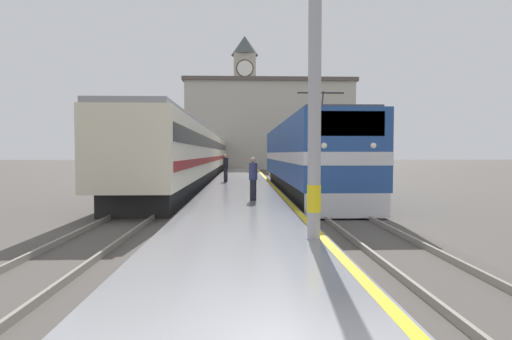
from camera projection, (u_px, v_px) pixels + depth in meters
name	position (u px, v px, depth m)	size (l,w,h in m)	color
ground_plane	(241.00, 180.00, 33.24)	(200.00, 200.00, 0.00)	#514C47
platform	(241.00, 182.00, 28.24)	(4.01, 140.00, 0.30)	gray
rail_track_near	(290.00, 184.00, 28.37)	(2.83, 140.00, 0.16)	#514C47
rail_track_far	(190.00, 184.00, 28.12)	(2.83, 140.00, 0.16)	#514C47
locomotive_train	(304.00, 157.00, 22.05)	(2.92, 18.73, 4.84)	black
passenger_train	(200.00, 154.00, 34.69)	(2.92, 45.08, 3.94)	black
catenary_mast	(317.00, 53.00, 8.67)	(2.14, 0.31, 8.32)	#9E9EA3
person_on_platform	(226.00, 167.00, 26.53)	(0.34, 0.34, 1.82)	#23232D
second_waiting_passenger	(253.00, 178.00, 16.04)	(0.34, 0.34, 1.74)	#23232D
clock_tower	(245.00, 97.00, 65.45)	(4.39, 4.39, 21.36)	#ADA393
station_building	(268.00, 126.00, 57.10)	(23.15, 10.24, 12.20)	#B7B2A3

